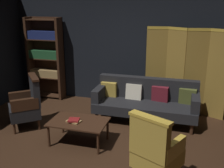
# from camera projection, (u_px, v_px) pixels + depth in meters

# --- Properties ---
(ground_plane) EXTENTS (10.00, 10.00, 0.00)m
(ground_plane) POSITION_uv_depth(u_px,v_px,m) (99.00, 151.00, 4.56)
(ground_plane) COLOR #331E11
(back_wall) EXTENTS (7.20, 0.10, 2.80)m
(back_wall) POSITION_uv_depth(u_px,v_px,m) (131.00, 46.00, 6.39)
(back_wall) COLOR black
(back_wall) RESTS_ON ground_plane
(folding_screen) EXTENTS (1.74, 0.37, 1.90)m
(folding_screen) POSITION_uv_depth(u_px,v_px,m) (185.00, 70.00, 5.84)
(folding_screen) COLOR olive
(folding_screen) RESTS_ON ground_plane
(bookshelf) EXTENTS (0.90, 0.32, 2.05)m
(bookshelf) POSITION_uv_depth(u_px,v_px,m) (46.00, 56.00, 6.82)
(bookshelf) COLOR #382114
(bookshelf) RESTS_ON ground_plane
(velvet_couch) EXTENTS (2.12, 0.78, 0.88)m
(velvet_couch) POSITION_uv_depth(u_px,v_px,m) (146.00, 100.00, 5.62)
(velvet_couch) COLOR #382114
(velvet_couch) RESTS_ON ground_plane
(coffee_table) EXTENTS (1.00, 0.64, 0.42)m
(coffee_table) POSITION_uv_depth(u_px,v_px,m) (79.00, 123.00, 4.72)
(coffee_table) COLOR #382114
(coffee_table) RESTS_ON ground_plane
(armchair_gilt_accent) EXTENTS (0.77, 0.77, 1.04)m
(armchair_gilt_accent) POSITION_uv_depth(u_px,v_px,m) (155.00, 150.00, 3.67)
(armchair_gilt_accent) COLOR gold
(armchair_gilt_accent) RESTS_ON ground_plane
(armchair_wing_left) EXTENTS (0.81, 0.81, 1.04)m
(armchair_wing_left) POSITION_uv_depth(u_px,v_px,m) (27.00, 104.00, 5.31)
(armchair_wing_left) COLOR #382114
(armchair_wing_left) RESTS_ON ground_plane
(book_tan_leather) EXTENTS (0.27, 0.21, 0.03)m
(book_tan_leather) POSITION_uv_depth(u_px,v_px,m) (74.00, 121.00, 4.68)
(book_tan_leather) COLOR #9E7A47
(book_tan_leather) RESTS_ON coffee_table
(book_red_leather) EXTENTS (0.21, 0.21, 0.03)m
(book_red_leather) POSITION_uv_depth(u_px,v_px,m) (74.00, 120.00, 4.67)
(book_red_leather) COLOR maroon
(book_red_leather) RESTS_ON book_tan_leather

